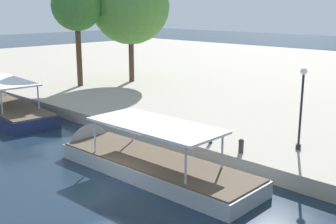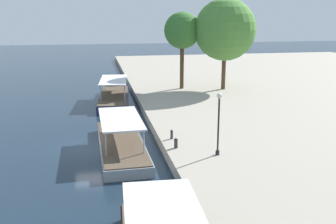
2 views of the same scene
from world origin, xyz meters
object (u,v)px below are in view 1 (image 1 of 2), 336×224
(tree_0, at_px, (132,6))
(mooring_bollard_1, at_px, (211,137))
(mooring_bollard_2, at_px, (241,145))
(lamp_post, at_px, (301,104))
(tree_1, at_px, (77,6))
(tour_boat_1, at_px, (139,164))

(tree_0, bearing_deg, mooring_bollard_1, -30.14)
(mooring_bollard_2, distance_m, lamp_post, 3.70)
(mooring_bollard_1, bearing_deg, tree_0, 149.86)
(tree_1, bearing_deg, tree_0, 73.46)
(mooring_bollard_1, bearing_deg, lamp_post, 31.11)
(tour_boat_1, relative_size, lamp_post, 2.88)
(mooring_bollard_1, xyz_separation_m, lamp_post, (3.92, 2.37, 2.04))
(lamp_post, distance_m, tree_0, 24.31)
(tree_1, bearing_deg, lamp_post, -7.33)
(tree_1, bearing_deg, tour_boat_1, -26.83)
(tour_boat_1, distance_m, lamp_post, 8.81)
(tour_boat_1, xyz_separation_m, mooring_bollard_2, (3.62, 3.75, 0.93))
(lamp_post, relative_size, tree_1, 0.44)
(mooring_bollard_1, relative_size, tree_1, 0.07)
(mooring_bollard_1, height_order, tree_0, tree_0)
(tour_boat_1, bearing_deg, tree_1, -28.16)
(mooring_bollard_2, relative_size, tree_0, 0.07)
(mooring_bollard_2, bearing_deg, tree_0, 152.19)
(mooring_bollard_1, bearing_deg, tree_1, 164.75)
(mooring_bollard_2, xyz_separation_m, tree_0, (-20.46, 10.80, 6.91))
(mooring_bollard_1, relative_size, mooring_bollard_2, 0.97)
(lamp_post, xyz_separation_m, tree_1, (-23.87, 3.07, 4.90))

